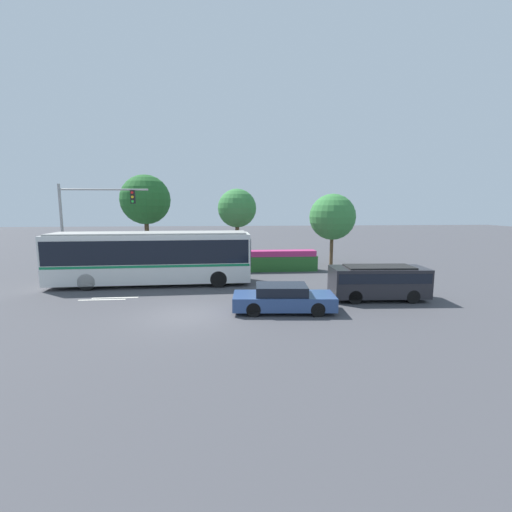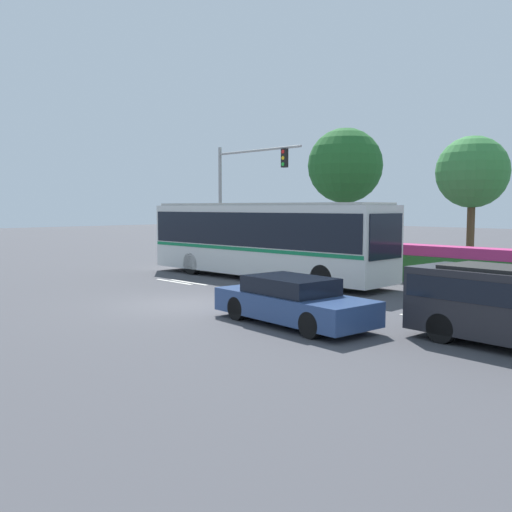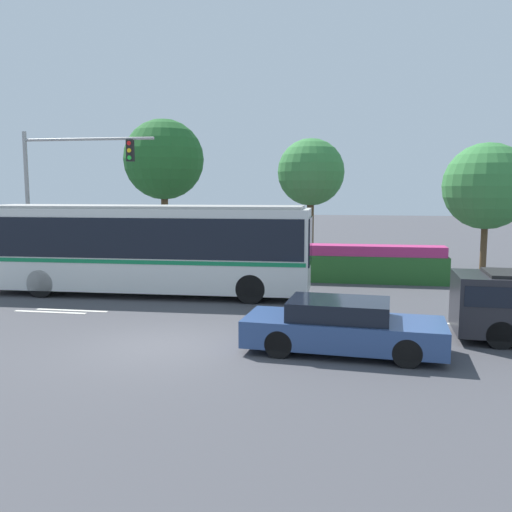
{
  "view_description": "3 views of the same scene",
  "coord_description": "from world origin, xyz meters",
  "px_view_note": "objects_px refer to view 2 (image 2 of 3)",
  "views": [
    {
      "loc": [
        1.88,
        -15.05,
        4.84
      ],
      "look_at": [
        3.48,
        4.36,
        2.01
      ],
      "focal_mm": 24.11,
      "sensor_mm": 36.0,
      "label": 1
    },
    {
      "loc": [
        14.35,
        -10.73,
        3.11
      ],
      "look_at": [
        0.23,
        2.9,
        1.39
      ],
      "focal_mm": 39.65,
      "sensor_mm": 36.0,
      "label": 2
    },
    {
      "loc": [
        4.46,
        -12.42,
        3.84
      ],
      "look_at": [
        1.54,
        4.89,
        1.67
      ],
      "focal_mm": 37.97,
      "sensor_mm": 36.0,
      "label": 3
    }
  ],
  "objects_px": {
    "city_bus": "(263,236)",
    "street_tree_left": "(345,166)",
    "traffic_light_pole": "(239,185)",
    "street_tree_centre": "(472,173)",
    "sedan_foreground": "(292,301)"
  },
  "relations": [
    {
      "from": "city_bus",
      "to": "street_tree_left",
      "type": "xyz_separation_m",
      "value": [
        -2.18,
        8.55,
        3.5
      ]
    },
    {
      "from": "traffic_light_pole",
      "to": "street_tree_centre",
      "type": "height_order",
      "value": "traffic_light_pole"
    },
    {
      "from": "city_bus",
      "to": "sedan_foreground",
      "type": "height_order",
      "value": "city_bus"
    },
    {
      "from": "city_bus",
      "to": "street_tree_centre",
      "type": "bearing_deg",
      "value": 53.5
    },
    {
      "from": "city_bus",
      "to": "sedan_foreground",
      "type": "relative_size",
      "value": 2.54
    },
    {
      "from": "sedan_foreground",
      "to": "traffic_light_pole",
      "type": "relative_size",
      "value": 0.75
    },
    {
      "from": "sedan_foreground",
      "to": "traffic_light_pole",
      "type": "height_order",
      "value": "traffic_light_pole"
    },
    {
      "from": "city_bus",
      "to": "street_tree_left",
      "type": "relative_size",
      "value": 1.63
    },
    {
      "from": "city_bus",
      "to": "street_tree_centre",
      "type": "xyz_separation_m",
      "value": [
        5.49,
        7.82,
        2.78
      ]
    },
    {
      "from": "street_tree_centre",
      "to": "sedan_foreground",
      "type": "bearing_deg",
      "value": -82.94
    },
    {
      "from": "traffic_light_pole",
      "to": "street_tree_centre",
      "type": "xyz_separation_m",
      "value": [
        10.57,
        4.58,
        0.39
      ]
    },
    {
      "from": "traffic_light_pole",
      "to": "street_tree_left",
      "type": "bearing_deg",
      "value": 61.41
    },
    {
      "from": "city_bus",
      "to": "street_tree_centre",
      "type": "distance_m",
      "value": 9.95
    },
    {
      "from": "sedan_foreground",
      "to": "street_tree_left",
      "type": "xyz_separation_m",
      "value": [
        -9.39,
        14.6,
        4.75
      ]
    },
    {
      "from": "city_bus",
      "to": "traffic_light_pole",
      "type": "xyz_separation_m",
      "value": [
        -5.08,
        3.23,
        2.39
      ]
    }
  ]
}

